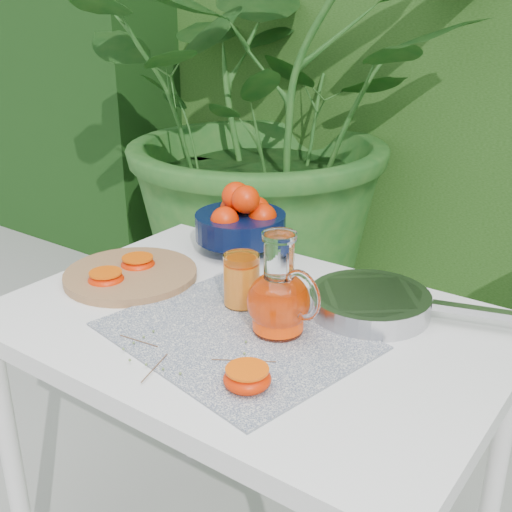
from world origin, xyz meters
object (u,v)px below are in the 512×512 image
Objects in this scene: fruit_bowl at (241,220)px; saute_pan at (371,302)px; juice_pitcher at (279,299)px; cutting_board at (131,275)px; white_table at (250,354)px.

fruit_bowl reaches higher than saute_pan.
fruit_bowl is at bearing 136.39° from juice_pitcher.
cutting_board is 1.51× the size of juice_pitcher.
saute_pan is at bearing -16.04° from fruit_bowl.
white_table is 4.99× the size of juice_pitcher.
cutting_board is 0.31m from fruit_bowl.
fruit_bowl is at bearing 129.58° from white_table.
juice_pitcher is (0.42, -0.01, 0.06)m from cutting_board.
saute_pan is (0.52, 0.17, 0.02)m from cutting_board.
fruit_bowl reaches higher than cutting_board.
white_table is at bearing 0.37° from cutting_board.
saute_pan is (0.11, 0.18, -0.05)m from juice_pitcher.
juice_pitcher is at bearing -43.61° from fruit_bowl.
saute_pan is (0.42, -0.12, -0.06)m from fruit_bowl.
white_table is 2.21× the size of saute_pan.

